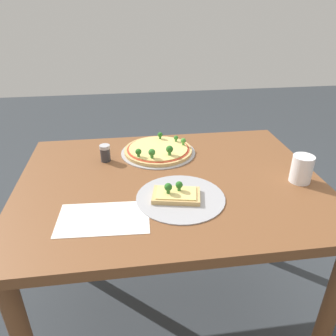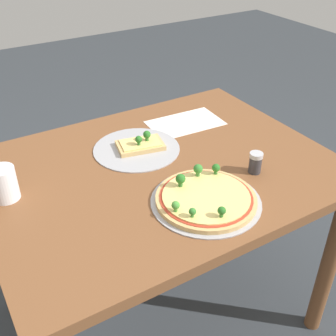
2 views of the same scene
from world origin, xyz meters
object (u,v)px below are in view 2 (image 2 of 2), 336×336
at_px(condiment_shaker, 255,163).
at_px(pizza_tray_whole, 205,198).
at_px(drinking_cup, 4,184).
at_px(dining_table, 160,191).
at_px(pizza_tray_slice, 138,147).

bearing_deg(condiment_shaker, pizza_tray_whole, 11.59).
height_order(pizza_tray_whole, condiment_shaker, condiment_shaker).
bearing_deg(drinking_cup, condiment_shaker, 159.39).
distance_m(pizza_tray_whole, condiment_shaker, 0.23).
height_order(dining_table, drinking_cup, drinking_cup).
bearing_deg(dining_table, pizza_tray_whole, 94.79).
xyz_separation_m(dining_table, pizza_tray_slice, (0.01, -0.13, 0.11)).
xyz_separation_m(pizza_tray_whole, drinking_cup, (0.49, -0.31, 0.04)).
xyz_separation_m(dining_table, pizza_tray_whole, (-0.02, 0.23, 0.11)).
height_order(pizza_tray_slice, condiment_shaker, condiment_shaker).
xyz_separation_m(drinking_cup, condiment_shaker, (-0.71, 0.27, -0.02)).
relative_size(pizza_tray_whole, condiment_shaker, 4.58).
relative_size(pizza_tray_slice, drinking_cup, 2.95).
height_order(dining_table, pizza_tray_whole, pizza_tray_whole).
relative_size(pizza_tray_whole, pizza_tray_slice, 1.07).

